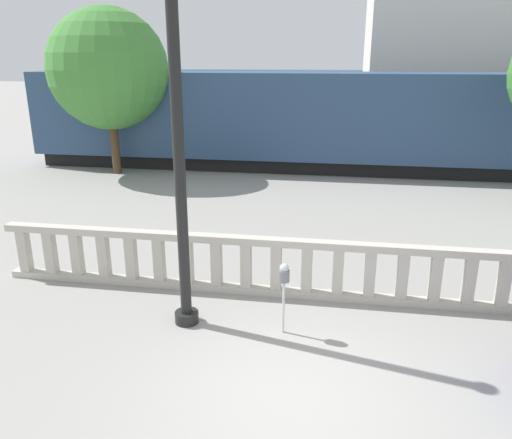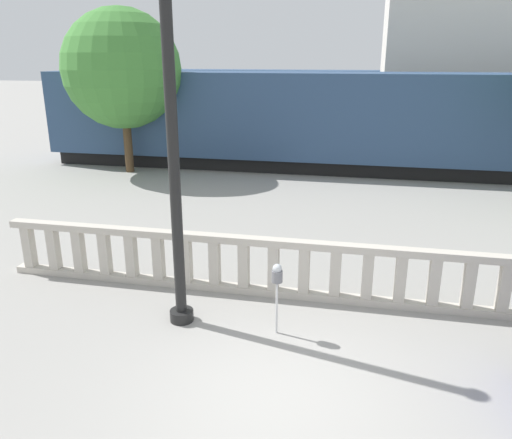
# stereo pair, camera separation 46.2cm
# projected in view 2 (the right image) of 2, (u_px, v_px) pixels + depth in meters

# --- Properties ---
(ground_plane) EXTENTS (160.00, 160.00, 0.00)m
(ground_plane) POSITION_uv_depth(u_px,v_px,m) (277.00, 396.00, 6.92)
(ground_plane) COLOR gray
(balustrade) EXTENTS (12.48, 0.24, 1.18)m
(balustrade) POSITION_uv_depth(u_px,v_px,m) (304.00, 270.00, 9.55)
(balustrade) COLOR #BCB5A8
(balustrade) RESTS_ON ground
(lamppost) EXTENTS (0.42, 0.42, 5.79)m
(lamppost) POSITION_uv_depth(u_px,v_px,m) (174.00, 171.00, 8.06)
(lamppost) COLOR black
(lamppost) RESTS_ON ground
(parking_meter) EXTENTS (0.18, 0.18, 1.27)m
(parking_meter) POSITION_uv_depth(u_px,v_px,m) (277.00, 278.00, 8.20)
(parking_meter) COLOR silver
(parking_meter) RESTS_ON ground
(train_near) EXTENTS (26.00, 2.76, 4.48)m
(train_near) POSITION_uv_depth(u_px,v_px,m) (366.00, 121.00, 19.68)
(train_near) COLOR black
(train_near) RESTS_ON ground
(train_far) EXTENTS (23.68, 2.96, 4.14)m
(train_far) POSITION_uv_depth(u_px,v_px,m) (296.00, 95.00, 34.72)
(train_far) COLOR black
(train_far) RESTS_ON ground
(building_block) EXTENTS (10.02, 7.75, 12.72)m
(building_block) POSITION_uv_depth(u_px,v_px,m) (492.00, 15.00, 24.17)
(building_block) COLOR beige
(building_block) RESTS_ON ground
(tree_right) EXTENTS (4.52, 4.52, 6.27)m
(tree_right) POSITION_uv_depth(u_px,v_px,m) (122.00, 69.00, 19.07)
(tree_right) COLOR #4C3823
(tree_right) RESTS_ON ground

